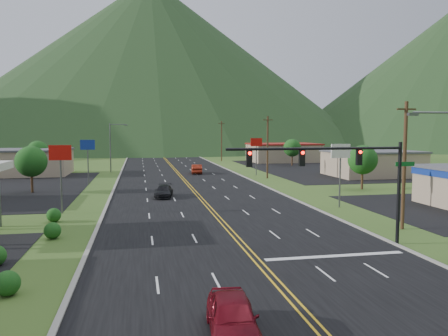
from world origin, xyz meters
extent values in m
cylinder|color=black|center=(10.50, 14.00, 3.50)|extent=(0.24, 0.24, 7.00)
cylinder|color=black|center=(4.50, 14.00, 6.60)|extent=(12.00, 0.18, 0.18)
cube|color=#0C591E|center=(10.90, 14.00, 5.50)|extent=(1.40, 0.06, 0.30)
cube|color=black|center=(7.50, 14.00, 6.00)|extent=(0.35, 0.28, 1.05)
sphere|color=#FF0C05|center=(7.50, 13.82, 6.35)|extent=(0.22, 0.22, 0.22)
cube|color=black|center=(3.50, 14.00, 6.00)|extent=(0.35, 0.28, 1.05)
sphere|color=#FF0C05|center=(3.50, 13.82, 6.35)|extent=(0.22, 0.22, 0.22)
cube|color=black|center=(0.00, 14.00, 6.00)|extent=(0.35, 0.28, 1.05)
sphere|color=#FF0C05|center=(0.00, 13.82, 6.35)|extent=(0.22, 0.22, 0.22)
cylinder|color=#59595E|center=(10.06, 10.00, 8.80)|extent=(2.88, 0.12, 0.12)
cube|color=#59595E|center=(8.62, 10.00, 8.70)|extent=(0.60, 0.25, 0.18)
cylinder|color=#59595E|center=(-12.00, 70.00, 4.50)|extent=(0.20, 0.20, 9.00)
cylinder|color=#59595E|center=(-10.56, 70.00, 8.80)|extent=(2.88, 0.12, 0.12)
cube|color=#59595E|center=(-9.12, 70.00, 8.70)|extent=(0.60, 0.25, 0.18)
cube|color=tan|center=(-28.00, 68.00, 2.10)|extent=(18.00, 11.00, 4.20)
cube|color=#4C4C51|center=(-28.00, 68.00, 4.35)|extent=(18.40, 11.40, 0.30)
cube|color=tan|center=(32.00, 55.00, 2.00)|extent=(14.00, 11.00, 4.00)
cube|color=#4C4C51|center=(32.00, 55.00, 4.15)|extent=(14.40, 11.40, 0.30)
cube|color=tan|center=(28.00, 90.00, 2.10)|extent=(16.00, 12.00, 4.20)
cube|color=maroon|center=(28.00, 90.00, 4.35)|extent=(16.40, 12.40, 0.30)
cylinder|color=#59595E|center=(-14.00, 30.00, 2.50)|extent=(0.16, 0.16, 5.00)
cube|color=red|center=(-14.00, 30.00, 5.70)|extent=(2.00, 0.18, 1.40)
cylinder|color=#59595E|center=(-14.00, 52.00, 2.50)|extent=(0.16, 0.16, 5.00)
cube|color=navy|center=(-14.00, 52.00, 5.70)|extent=(2.00, 0.18, 1.40)
cylinder|color=#59595E|center=(13.00, 28.00, 2.50)|extent=(0.16, 0.16, 5.00)
cube|color=white|center=(13.00, 28.00, 5.70)|extent=(2.00, 0.18, 1.40)
cylinder|color=#59595E|center=(13.00, 60.00, 2.50)|extent=(0.16, 0.16, 5.00)
cube|color=red|center=(13.00, 60.00, 5.70)|extent=(2.00, 0.18, 1.40)
cylinder|color=#382314|center=(-20.00, 45.00, 1.50)|extent=(0.30, 0.30, 3.00)
sphere|color=#154C18|center=(-20.00, 45.00, 3.90)|extent=(3.84, 3.84, 3.84)
cylinder|color=#382314|center=(-25.00, 72.00, 1.50)|extent=(0.30, 0.30, 3.00)
sphere|color=#154C18|center=(-25.00, 72.00, 3.90)|extent=(3.84, 3.84, 3.84)
cylinder|color=#382314|center=(22.00, 40.00, 1.50)|extent=(0.30, 0.30, 3.00)
sphere|color=#154C18|center=(22.00, 40.00, 3.90)|extent=(3.84, 3.84, 3.84)
cylinder|color=#382314|center=(26.00, 78.00, 1.50)|extent=(0.30, 0.30, 3.00)
sphere|color=#154C18|center=(26.00, 78.00, 3.90)|extent=(3.84, 3.84, 3.84)
cylinder|color=#382314|center=(13.50, 18.00, 5.00)|extent=(0.28, 0.28, 10.00)
cube|color=#382314|center=(13.50, 18.00, 9.40)|extent=(1.60, 0.12, 0.12)
cylinder|color=#382314|center=(13.50, 55.00, 5.00)|extent=(0.28, 0.28, 10.00)
cube|color=#382314|center=(13.50, 55.00, 9.40)|extent=(1.60, 0.12, 0.12)
cylinder|color=#382314|center=(13.50, 95.00, 5.00)|extent=(0.28, 0.28, 10.00)
cube|color=#382314|center=(13.50, 95.00, 9.40)|extent=(1.60, 0.12, 0.12)
cylinder|color=#382314|center=(13.50, 135.00, 5.00)|extent=(0.28, 0.28, 10.00)
cube|color=#382314|center=(13.50, 135.00, 9.40)|extent=(1.60, 0.12, 0.12)
cone|color=#183216|center=(0.00, 220.00, 42.50)|extent=(220.00, 220.00, 85.00)
imported|color=maroon|center=(-3.45, 2.88, 0.78)|extent=(2.29, 4.74, 1.56)
imported|color=black|center=(-4.07, 37.88, 0.67)|extent=(2.55, 4.87, 1.35)
imported|color=maroon|center=(3.19, 64.37, 0.82)|extent=(2.11, 5.08, 1.64)
camera|label=1|loc=(-6.78, -12.57, 7.81)|focal=35.00mm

